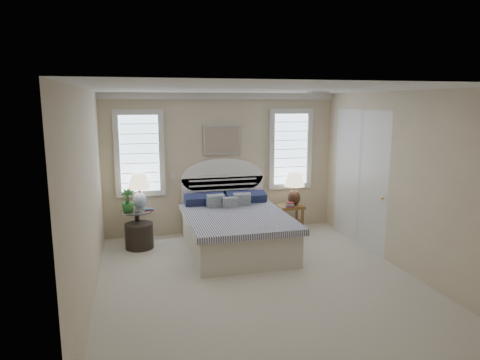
% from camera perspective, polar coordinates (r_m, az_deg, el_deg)
% --- Properties ---
extents(floor, '(4.50, 5.00, 0.01)m').
position_cam_1_polar(floor, '(6.33, 2.52, -13.25)').
color(floor, beige).
rests_on(floor, ground).
extents(ceiling, '(4.50, 5.00, 0.01)m').
position_cam_1_polar(ceiling, '(5.80, 2.73, 12.00)').
color(ceiling, silver).
rests_on(ceiling, wall_back).
extents(wall_back, '(4.50, 0.02, 2.70)m').
position_cam_1_polar(wall_back, '(8.30, -2.43, 2.18)').
color(wall_back, '#C0AB90').
rests_on(wall_back, floor).
extents(wall_left, '(0.02, 5.00, 2.70)m').
position_cam_1_polar(wall_left, '(5.69, -19.61, -2.25)').
color(wall_left, '#C0AB90').
rests_on(wall_left, floor).
extents(wall_right, '(0.02, 5.00, 2.70)m').
position_cam_1_polar(wall_right, '(6.91, 20.77, -0.17)').
color(wall_right, '#C0AB90').
rests_on(wall_right, floor).
extents(crown_molding, '(4.50, 0.08, 0.12)m').
position_cam_1_polar(crown_molding, '(8.18, -2.44, 11.12)').
color(crown_molding, silver).
rests_on(crown_molding, wall_back).
extents(hvac_vent, '(0.30, 0.20, 0.02)m').
position_cam_1_polar(hvac_vent, '(6.97, 10.40, 11.42)').
color(hvac_vent, '#B2B2B2').
rests_on(hvac_vent, ceiling).
extents(switch_plate, '(0.08, 0.01, 0.12)m').
position_cam_1_polar(switch_plate, '(8.18, -8.92, 0.52)').
color(switch_plate, silver).
rests_on(switch_plate, wall_back).
extents(window_left, '(0.90, 0.06, 1.60)m').
position_cam_1_polar(window_left, '(8.07, -13.25, 3.47)').
color(window_left, '#C5E3FA').
rests_on(window_left, wall_back).
extents(window_right, '(0.90, 0.06, 1.60)m').
position_cam_1_polar(window_right, '(8.65, 6.72, 4.12)').
color(window_right, '#C5E3FA').
rests_on(window_right, wall_back).
extents(painting, '(0.74, 0.04, 0.58)m').
position_cam_1_polar(painting, '(8.21, -2.40, 5.39)').
color(painting, silver).
rests_on(painting, wall_back).
extents(closet_door, '(0.02, 1.80, 2.40)m').
position_cam_1_polar(closet_door, '(7.92, 15.62, 0.30)').
color(closet_door, silver).
rests_on(closet_door, floor).
extents(bed, '(1.72, 2.28, 1.47)m').
position_cam_1_polar(bed, '(7.52, -0.71, -6.23)').
color(bed, silver).
rests_on(bed, floor).
extents(side_table_left, '(0.56, 0.56, 0.63)m').
position_cam_1_polar(side_table_left, '(7.89, -13.54, -5.71)').
color(side_table_left, black).
rests_on(side_table_left, floor).
extents(nightstand_right, '(0.50, 0.40, 0.53)m').
position_cam_1_polar(nightstand_right, '(8.53, 6.71, -4.27)').
color(nightstand_right, brown).
rests_on(nightstand_right, floor).
extents(floor_pot, '(0.65, 0.65, 0.44)m').
position_cam_1_polar(floor_pot, '(7.76, -13.28, -7.24)').
color(floor_pot, black).
rests_on(floor_pot, floor).
extents(lamp_left, '(0.46, 0.46, 0.65)m').
position_cam_1_polar(lamp_left, '(7.88, -13.29, -0.94)').
color(lamp_left, white).
rests_on(lamp_left, side_table_left).
extents(lamp_right, '(0.46, 0.46, 0.66)m').
position_cam_1_polar(lamp_right, '(8.43, 7.23, -0.65)').
color(lamp_right, black).
rests_on(lamp_right, nightstand_right).
extents(potted_plant, '(0.27, 0.27, 0.41)m').
position_cam_1_polar(potted_plant, '(7.70, -14.76, -2.72)').
color(potted_plant, '#327E33').
rests_on(potted_plant, side_table_left).
extents(books_left, '(0.16, 0.12, 0.04)m').
position_cam_1_polar(books_left, '(7.76, -11.99, -3.88)').
color(books_left, '#A62935').
rests_on(books_left, side_table_left).
extents(books_right, '(0.19, 0.15, 0.09)m').
position_cam_1_polar(books_right, '(8.32, 6.66, -3.31)').
color(books_right, '#A62935').
rests_on(books_right, nightstand_right).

